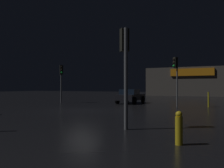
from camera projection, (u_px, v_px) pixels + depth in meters
name	position (u px, v px, depth m)	size (l,w,h in m)	color
ground_plane	(82.00, 111.00, 16.92)	(120.00, 120.00, 0.00)	black
store_building	(194.00, 82.00, 45.13)	(16.93, 6.95, 5.24)	#4C4742
traffic_signal_main	(61.00, 76.00, 25.14)	(0.42, 0.42, 3.97)	#595B60
traffic_signal_opposite	(176.00, 70.00, 19.72)	(0.42, 0.42, 4.14)	#595B60
traffic_signal_cross_right	(125.00, 59.00, 9.59)	(0.42, 0.42, 4.06)	#595B60
car_near	(130.00, 96.00, 24.29)	(2.04, 3.94, 1.43)	black
fire_hydrant	(179.00, 128.00, 6.98)	(0.22, 0.22, 0.99)	gold
bollard_kerb_a	(209.00, 100.00, 19.76)	(0.12, 0.12, 1.25)	gold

